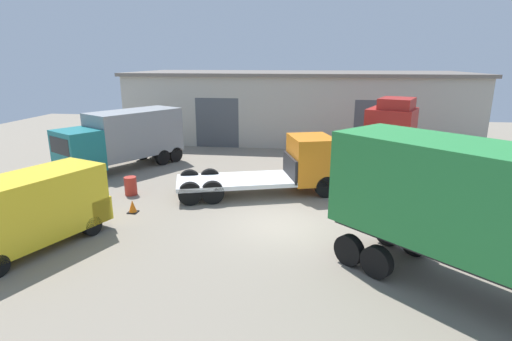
# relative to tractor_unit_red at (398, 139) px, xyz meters

# --- Properties ---
(ground_plane) EXTENTS (60.00, 60.00, 0.00)m
(ground_plane) POSITION_rel_tractor_unit_red_xyz_m (-5.95, -8.11, -2.01)
(ground_plane) COLOR gray
(warehouse_building) EXTENTS (26.39, 10.00, 5.33)m
(warehouse_building) POSITION_rel_tractor_unit_red_xyz_m (-5.95, 10.63, 0.66)
(warehouse_building) COLOR #B7B2A3
(warehouse_building) RESTS_ON ground_plane
(tractor_unit_red) EXTENTS (6.75, 4.66, 4.27)m
(tractor_unit_red) POSITION_rel_tractor_unit_red_xyz_m (0.00, 0.00, 0.00)
(tractor_unit_red) COLOR red
(tractor_unit_red) RESTS_ON ground_plane
(flatbed_truck_orange) EXTENTS (7.79, 4.50, 2.72)m
(flatbed_truck_orange) POSITION_rel_tractor_unit_red_xyz_m (-5.82, -3.92, -0.70)
(flatbed_truck_orange) COLOR orange
(flatbed_truck_orange) RESTS_ON ground_plane
(delivery_van_yellow) EXTENTS (3.72, 5.49, 2.57)m
(delivery_van_yellow) POSITION_rel_tractor_unit_red_xyz_m (-14.05, -11.03, -0.62)
(delivery_van_yellow) COLOR yellow
(delivery_van_yellow) RESTS_ON ground_plane
(box_truck_teal) EXTENTS (5.82, 7.45, 3.37)m
(box_truck_teal) POSITION_rel_tractor_unit_red_xyz_m (-15.68, -0.78, -0.13)
(box_truck_teal) COLOR #197075
(box_truck_teal) RESTS_ON ground_plane
(oil_drum) EXTENTS (0.58, 0.58, 0.88)m
(oil_drum) POSITION_rel_tractor_unit_red_xyz_m (-13.25, -5.37, -1.57)
(oil_drum) COLOR #B22D23
(oil_drum) RESTS_ON ground_plane
(traffic_cone) EXTENTS (0.40, 0.40, 0.55)m
(traffic_cone) POSITION_rel_tractor_unit_red_xyz_m (-12.16, -7.58, -1.76)
(traffic_cone) COLOR black
(traffic_cone) RESTS_ON ground_plane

